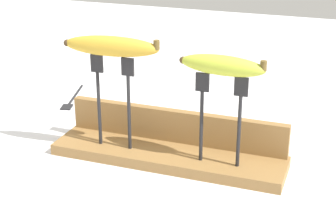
% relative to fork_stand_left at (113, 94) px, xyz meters
% --- Properties ---
extents(ground_plane, '(3.00, 3.00, 0.00)m').
position_rel_fork_stand_left_xyz_m(ground_plane, '(0.11, 0.02, -0.14)').
color(ground_plane, silver).
extents(wooden_board, '(0.48, 0.12, 0.02)m').
position_rel_fork_stand_left_xyz_m(wooden_board, '(0.11, 0.02, -0.13)').
color(wooden_board, olive).
rests_on(wooden_board, ground).
extents(board_backstop, '(0.47, 0.02, 0.07)m').
position_rel_fork_stand_left_xyz_m(board_backstop, '(0.11, 0.07, -0.08)').
color(board_backstop, olive).
rests_on(board_backstop, wooden_board).
extents(fork_stand_left, '(0.09, 0.01, 0.19)m').
position_rel_fork_stand_left_xyz_m(fork_stand_left, '(0.00, 0.00, 0.00)').
color(fork_stand_left, black).
rests_on(fork_stand_left, wooden_board).
extents(fork_stand_right, '(0.10, 0.01, 0.18)m').
position_rel_fork_stand_left_xyz_m(fork_stand_right, '(0.22, -0.00, -0.01)').
color(fork_stand_right, black).
rests_on(fork_stand_right, wooden_board).
extents(banana_raised_left, '(0.20, 0.05, 0.04)m').
position_rel_fork_stand_left_xyz_m(banana_raised_left, '(-0.00, -0.00, 0.10)').
color(banana_raised_left, gold).
rests_on(banana_raised_left, fork_stand_left).
extents(banana_raised_right, '(0.17, 0.06, 0.04)m').
position_rel_fork_stand_left_xyz_m(banana_raised_right, '(0.22, 0.00, 0.08)').
color(banana_raised_right, '#B2C138').
rests_on(banana_raised_right, fork_stand_right).
extents(fork_fallen_near, '(0.07, 0.18, 0.01)m').
position_rel_fork_stand_left_xyz_m(fork_fallen_near, '(-0.25, 0.25, -0.13)').
color(fork_fallen_near, black).
rests_on(fork_fallen_near, ground).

